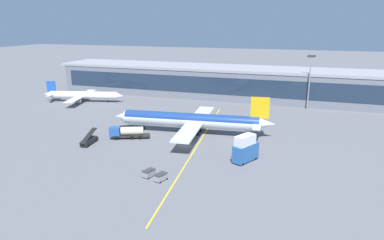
# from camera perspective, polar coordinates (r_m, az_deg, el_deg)

# --- Properties ---
(ground_plane) EXTENTS (700.00, 700.00, 0.00)m
(ground_plane) POSITION_cam_1_polar(r_m,az_deg,el_deg) (91.41, -1.07, -4.14)
(ground_plane) COLOR slate
(apron_lead_in_line) EXTENTS (9.05, 79.55, 0.01)m
(apron_lead_in_line) POSITION_cam_1_polar(r_m,az_deg,el_deg) (92.36, 0.96, -3.93)
(apron_lead_in_line) COLOR yellow
(apron_lead_in_line) RESTS_ON ground_plane
(terminal_building) EXTENTS (194.52, 21.78, 12.71)m
(terminal_building) POSITION_cam_1_polar(r_m,az_deg,el_deg) (147.34, 14.25, 5.48)
(terminal_building) COLOR slate
(terminal_building) RESTS_ON ground_plane
(main_airliner) EXTENTS (46.62, 37.25, 11.35)m
(main_airliner) POSITION_cam_1_polar(r_m,az_deg,el_deg) (100.48, -0.08, -0.05)
(main_airliner) COLOR silver
(main_airliner) RESTS_ON ground_plane
(fuel_tanker) EXTENTS (10.92, 6.52, 3.25)m
(fuel_tanker) POSITION_cam_1_polar(r_m,az_deg,el_deg) (98.17, -10.43, -1.94)
(fuel_tanker) COLOR #232326
(fuel_tanker) RESTS_ON ground_plane
(catering_lift) EXTENTS (5.28, 7.20, 6.30)m
(catering_lift) POSITION_cam_1_polar(r_m,az_deg,el_deg) (81.25, 8.59, -4.58)
(catering_lift) COLOR #285B9E
(catering_lift) RESTS_ON ground_plane
(belt_loader) EXTENTS (2.46, 6.99, 3.49)m
(belt_loader) POSITION_cam_1_polar(r_m,az_deg,el_deg) (96.02, -16.23, -3.18)
(belt_loader) COLOR black
(belt_loader) RESTS_ON ground_plane
(baggage_cart_0) EXTENTS (2.28, 2.99, 1.48)m
(baggage_cart_0) POSITION_cam_1_polar(r_m,az_deg,el_deg) (74.01, -6.95, -8.47)
(baggage_cart_0) COLOR gray
(baggage_cart_0) RESTS_ON ground_plane
(baggage_cart_1) EXTENTS (2.28, 2.99, 1.48)m
(baggage_cart_1) POSITION_cam_1_polar(r_m,az_deg,el_deg) (72.03, -5.06, -9.10)
(baggage_cart_1) COLOR gray
(baggage_cart_1) RESTS_ON ground_plane
(commuter_jet_far) EXTENTS (31.95, 25.69, 8.13)m
(commuter_jet_far) POSITION_cam_1_polar(r_m,az_deg,el_deg) (147.67, -17.07, 3.85)
(commuter_jet_far) COLOR white
(commuter_jet_far) RESTS_ON ground_plane
(apron_light_mast_1) EXTENTS (2.80, 0.50, 19.53)m
(apron_light_mast_1) POSITION_cam_1_polar(r_m,az_deg,el_deg) (134.29, 18.39, 6.53)
(apron_light_mast_1) COLOR gray
(apron_light_mast_1) RESTS_ON ground_plane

